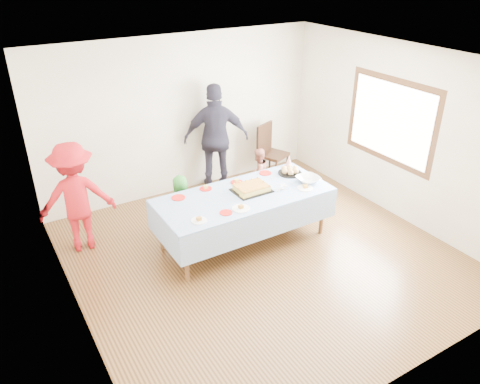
% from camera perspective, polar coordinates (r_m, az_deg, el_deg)
% --- Properties ---
extents(ground, '(5.00, 5.00, 0.00)m').
position_cam_1_polar(ground, '(6.71, 2.72, -7.67)').
color(ground, '#412812').
rests_on(ground, ground).
extents(room_walls, '(5.04, 5.04, 2.72)m').
position_cam_1_polar(room_walls, '(5.90, 3.51, 6.73)').
color(room_walls, '#BDB19A').
rests_on(room_walls, ground).
extents(party_table, '(2.50, 1.10, 0.78)m').
position_cam_1_polar(party_table, '(6.64, 0.48, -0.69)').
color(party_table, '#52341C').
rests_on(party_table, ground).
extents(birthday_cake, '(0.53, 0.40, 0.09)m').
position_cam_1_polar(birthday_cake, '(6.68, 1.41, 0.46)').
color(birthday_cake, black).
rests_on(birthday_cake, party_table).
extents(rolls_tray, '(0.37, 0.37, 0.11)m').
position_cam_1_polar(rolls_tray, '(7.25, 6.10, 2.58)').
color(rolls_tray, black).
rests_on(rolls_tray, party_table).
extents(punch_bowl, '(0.34, 0.34, 0.08)m').
position_cam_1_polar(punch_bowl, '(7.01, 8.30, 1.51)').
color(punch_bowl, silver).
rests_on(punch_bowl, party_table).
extents(party_hat, '(0.11, 0.11, 0.18)m').
position_cam_1_polar(party_hat, '(7.49, 5.98, 3.81)').
color(party_hat, white).
rests_on(party_hat, party_table).
extents(fork_pile, '(0.24, 0.18, 0.07)m').
position_cam_1_polar(fork_pile, '(6.76, 5.02, 0.60)').
color(fork_pile, white).
rests_on(fork_pile, party_table).
extents(plate_red_far_a, '(0.19, 0.19, 0.01)m').
position_cam_1_polar(plate_red_far_a, '(6.56, -7.53, -0.69)').
color(plate_red_far_a, red).
rests_on(plate_red_far_a, party_table).
extents(plate_red_far_b, '(0.18, 0.18, 0.01)m').
position_cam_1_polar(plate_red_far_b, '(6.77, -4.21, 0.41)').
color(plate_red_far_b, red).
rests_on(plate_red_far_b, party_table).
extents(plate_red_far_c, '(0.18, 0.18, 0.01)m').
position_cam_1_polar(plate_red_far_c, '(6.94, -0.41, 1.19)').
color(plate_red_far_c, red).
rests_on(plate_red_far_c, party_table).
extents(plate_red_far_d, '(0.19, 0.19, 0.01)m').
position_cam_1_polar(plate_red_far_d, '(7.24, 3.08, 2.33)').
color(plate_red_far_d, red).
rests_on(plate_red_far_d, party_table).
extents(plate_red_near, '(0.17, 0.17, 0.01)m').
position_cam_1_polar(plate_red_near, '(6.14, -1.72, -2.53)').
color(plate_red_near, red).
rests_on(plate_red_near, party_table).
extents(plate_white_left, '(0.21, 0.21, 0.01)m').
position_cam_1_polar(plate_white_left, '(5.99, -5.01, -3.49)').
color(plate_white_left, white).
rests_on(plate_white_left, party_table).
extents(plate_white_mid, '(0.24, 0.24, 0.01)m').
position_cam_1_polar(plate_white_mid, '(6.24, 0.12, -2.02)').
color(plate_white_mid, white).
rests_on(plate_white_mid, party_table).
extents(plate_white_right, '(0.23, 0.23, 0.01)m').
position_cam_1_polar(plate_white_right, '(6.84, 7.96, 0.49)').
color(plate_white_right, white).
rests_on(plate_white_right, party_table).
extents(dining_chair, '(0.59, 0.59, 1.05)m').
position_cam_1_polar(dining_chair, '(8.69, 3.60, 5.28)').
color(dining_chair, black).
rests_on(dining_chair, ground).
extents(toddler_left, '(0.31, 0.24, 0.76)m').
position_cam_1_polar(toddler_left, '(6.86, -6.66, -3.18)').
color(toddler_left, red).
rests_on(toddler_left, ground).
extents(toddler_mid, '(0.45, 0.31, 0.89)m').
position_cam_1_polar(toddler_mid, '(7.12, -7.15, -1.36)').
color(toddler_mid, '#2C7D29').
rests_on(toddler_mid, ground).
extents(toddler_right, '(0.50, 0.43, 0.88)m').
position_cam_1_polar(toddler_right, '(8.07, 2.23, 2.37)').
color(toddler_right, '#C9755D').
rests_on(toddler_right, ground).
extents(adult_left, '(1.12, 0.74, 1.61)m').
position_cam_1_polar(adult_left, '(6.86, -19.35, -0.62)').
color(adult_left, red).
rests_on(adult_left, ground).
extents(adult_right, '(1.21, 0.87, 1.91)m').
position_cam_1_polar(adult_right, '(8.16, -2.91, 6.57)').
color(adult_right, '#282735').
rests_on(adult_right, ground).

